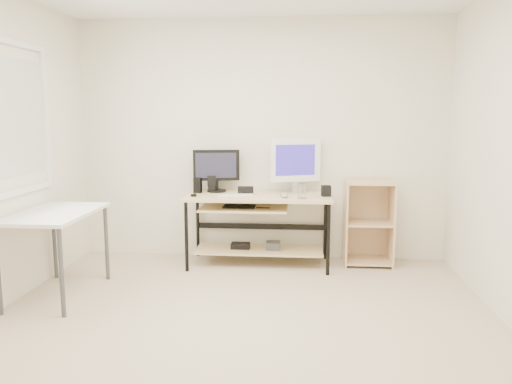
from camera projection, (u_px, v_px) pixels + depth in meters
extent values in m
cube|color=beige|center=(241.00, 332.00, 3.67)|extent=(4.00, 4.00, 0.01)
cube|color=white|center=(261.00, 140.00, 5.44)|extent=(4.00, 0.01, 2.60)
cube|color=white|center=(162.00, 208.00, 1.51)|extent=(4.00, 0.01, 2.60)
cube|color=white|center=(14.00, 118.00, 4.19)|extent=(0.01, 1.00, 1.20)
cube|color=beige|center=(259.00, 197.00, 5.19)|extent=(1.50, 0.65, 0.03)
cube|color=beige|center=(244.00, 208.00, 5.17)|extent=(0.90, 0.49, 0.02)
cube|color=beige|center=(259.00, 250.00, 5.33)|extent=(1.35, 0.46, 0.02)
cube|color=black|center=(239.00, 206.00, 5.17)|extent=(0.33, 0.22, 0.01)
cylinder|color=black|center=(263.00, 208.00, 5.10)|extent=(0.14, 0.01, 0.01)
cube|color=#3F3F42|center=(273.00, 245.00, 5.31)|extent=(0.15, 0.15, 0.08)
cube|color=black|center=(241.00, 246.00, 5.34)|extent=(0.20, 0.12, 0.06)
cylinder|color=black|center=(186.00, 237.00, 5.03)|extent=(0.04, 0.04, 0.72)
cylinder|color=black|center=(198.00, 224.00, 5.59)|extent=(0.04, 0.04, 0.72)
cylinder|color=black|center=(328.00, 240.00, 4.91)|extent=(0.04, 0.04, 0.72)
cylinder|color=black|center=(325.00, 227.00, 5.47)|extent=(0.04, 0.04, 0.72)
cube|color=white|center=(55.00, 214.00, 4.29)|extent=(0.60, 1.00, 0.03)
cylinder|color=#3F3F42|center=(54.00, 242.00, 4.83)|extent=(0.04, 0.04, 0.72)
cylinder|color=#3F3F42|center=(61.00, 273.00, 3.88)|extent=(0.04, 0.04, 0.72)
cylinder|color=#3F3F42|center=(106.00, 243.00, 4.78)|extent=(0.04, 0.04, 0.72)
cube|color=beige|center=(345.00, 222.00, 5.28)|extent=(0.02, 0.40, 0.90)
cube|color=beige|center=(391.00, 223.00, 5.24)|extent=(0.02, 0.40, 0.90)
cube|color=beige|center=(366.00, 219.00, 5.45)|extent=(0.50, 0.02, 0.90)
cube|color=beige|center=(367.00, 260.00, 5.32)|extent=(0.46, 0.38, 0.02)
cube|color=beige|center=(368.00, 223.00, 5.26)|extent=(0.46, 0.38, 0.02)
cube|color=beige|center=(370.00, 182.00, 5.19)|extent=(0.46, 0.38, 0.02)
cylinder|color=black|center=(217.00, 191.00, 5.42)|extent=(0.21, 0.21, 0.02)
cylinder|color=black|center=(217.00, 185.00, 5.41)|extent=(0.05, 0.05, 0.10)
cube|color=black|center=(216.00, 165.00, 5.37)|extent=(0.50, 0.14, 0.33)
cube|color=black|center=(216.00, 165.00, 5.35)|extent=(0.42, 0.08, 0.27)
cube|color=silver|center=(295.00, 192.00, 5.33)|extent=(0.20, 0.17, 0.02)
cylinder|color=silver|center=(295.00, 186.00, 5.32)|extent=(0.05, 0.05, 0.11)
cube|color=white|center=(295.00, 160.00, 5.28)|extent=(0.53, 0.23, 0.46)
cube|color=#2E2190|center=(295.00, 160.00, 5.25)|extent=(0.44, 0.16, 0.37)
cube|color=white|center=(235.00, 195.00, 5.17)|extent=(0.38, 0.19, 0.01)
ellipsoid|color=#AFAFB4|center=(285.00, 196.00, 5.03)|extent=(0.08, 0.12, 0.04)
cube|color=black|center=(246.00, 190.00, 5.24)|extent=(0.17, 0.08, 0.08)
cube|color=black|center=(212.00, 189.00, 5.39)|extent=(0.09, 0.09, 0.07)
cube|color=black|center=(212.00, 181.00, 5.38)|extent=(0.11, 0.11, 0.11)
cube|color=black|center=(326.00, 191.00, 5.11)|extent=(0.10, 0.10, 0.11)
cube|color=black|center=(198.00, 185.00, 5.31)|extent=(0.09, 0.07, 0.17)
cylinder|color=black|center=(194.00, 195.00, 5.10)|extent=(0.08, 0.08, 0.03)
cube|color=black|center=(284.00, 195.00, 5.19)|extent=(0.08, 0.11, 0.01)
cylinder|color=olive|center=(302.00, 198.00, 4.98)|extent=(0.11, 0.11, 0.01)
cylinder|color=white|center=(302.00, 191.00, 4.97)|extent=(0.09, 0.09, 0.14)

